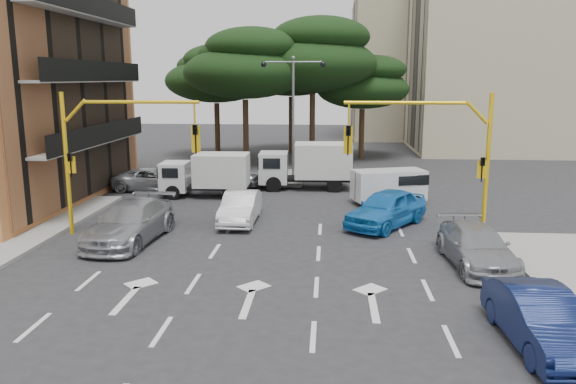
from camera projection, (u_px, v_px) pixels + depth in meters
The scene contains 22 objects.
ground at pixel (266, 252), 21.48m from camera, with size 120.00×120.00×0.00m, color #28282B.
median_strip at pixel (293, 178), 37.10m from camera, with size 1.40×6.00×0.15m, color gray.
apartment_beige_near at pixel (530, 46), 49.46m from camera, with size 20.20×12.15×18.70m.
apartment_beige_far at pixel (426, 61), 61.88m from camera, with size 16.20×12.15×16.70m.
pine_left_near at pixel (246, 63), 41.70m from camera, with size 9.15×9.15×10.23m.
pine_center at pixel (314, 55), 43.15m from camera, with size 9.98×9.98×11.16m.
pine_left_far at pixel (217, 73), 45.96m from camera, with size 8.32×8.32×9.30m.
pine_right at pixel (364, 82), 45.24m from camera, with size 7.49×7.49×8.37m.
pine_back at pixel (292, 65), 48.32m from camera, with size 9.15×9.15×10.23m.
signal_mast_right at pixel (442, 147), 22.16m from camera, with size 5.79×0.37×6.00m.
signal_mast_left at pixel (107, 144), 23.13m from camera, with size 5.79×0.37×6.00m.
street_lamp_center at pixel (293, 96), 36.03m from camera, with size 4.16×0.36×7.77m.
car_white_hatch at pixel (240, 208), 25.79m from camera, with size 1.49×4.28×1.41m, color silver.
car_blue_compact at pixel (386, 208), 25.11m from camera, with size 1.95×4.85×1.65m, color blue.
car_silver_wagon at pixel (130, 222), 22.76m from camera, with size 2.25×5.54×1.61m, color #989AA0.
car_silver_cross_a at pixel (153, 180), 33.16m from camera, with size 2.17×4.72×1.31m, color #929499.
car_silver_cross_b at pixel (225, 174), 34.31m from camera, with size 1.81×4.50×1.53m, color #929599.
car_navy_parked at pixel (540, 319), 13.84m from camera, with size 1.53×4.38×1.44m, color #0D1742.
car_silver_parked at pixel (477, 247), 19.83m from camera, with size 1.97×4.84×1.41m, color #93959A.
van_white at pixel (389, 187), 29.51m from camera, with size 1.68×3.72×1.86m, color silver, non-canonical shape.
box_truck_a at pixel (206, 175), 31.33m from camera, with size 2.08×4.95×2.44m, color silver, non-canonical shape.
box_truck_b at pixel (306, 166), 33.56m from camera, with size 2.35×5.59×2.75m, color silver, non-canonical shape.
Camera 1 is at (2.33, -20.47, 6.56)m, focal length 35.00 mm.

